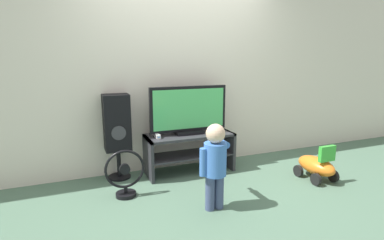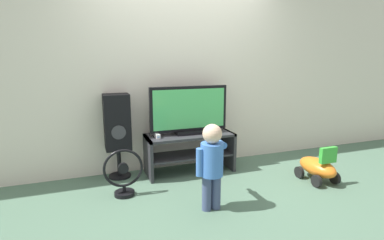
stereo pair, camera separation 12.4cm
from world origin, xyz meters
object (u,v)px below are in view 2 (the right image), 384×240
object	(u,v)px
television	(189,111)
game_console	(157,135)
floor_fan	(124,175)
ride_on_toy	(318,167)
remote_primary	(219,133)
child	(212,160)
speaker_tower	(117,124)

from	to	relation	value
television	game_console	size ratio (longest dim) A/B	5.01
television	floor_fan	world-z (taller)	television
floor_fan	ride_on_toy	distance (m)	2.27
television	remote_primary	bearing A→B (deg)	-20.13
child	speaker_tower	bearing A→B (deg)	123.40
speaker_tower	floor_fan	size ratio (longest dim) A/B	2.01
game_console	child	size ratio (longest dim) A/B	0.24
remote_primary	ride_on_toy	size ratio (longest dim) A/B	0.24
game_console	speaker_tower	world-z (taller)	speaker_tower
speaker_tower	floor_fan	xyz separation A→B (m)	(-0.01, -0.54, -0.44)
speaker_tower	television	bearing A→B (deg)	-7.21
television	child	bearing A→B (deg)	-97.45
remote_primary	speaker_tower	xyz separation A→B (m)	(-1.24, 0.24, 0.15)
television	speaker_tower	size ratio (longest dim) A/B	0.97
game_console	ride_on_toy	xyz separation A→B (m)	(1.77, -0.82, -0.35)
game_console	speaker_tower	bearing A→B (deg)	163.08
remote_primary	ride_on_toy	bearing A→B (deg)	-36.00
child	ride_on_toy	xyz separation A→B (m)	(1.47, 0.18, -0.33)
floor_fan	remote_primary	bearing A→B (deg)	13.48
television	speaker_tower	distance (m)	0.90
remote_primary	floor_fan	bearing A→B (deg)	-166.52
speaker_tower	floor_fan	bearing A→B (deg)	-91.55
television	ride_on_toy	xyz separation A→B (m)	(1.34, -0.84, -0.63)
game_console	ride_on_toy	size ratio (longest dim) A/B	0.38
television	floor_fan	distance (m)	1.15
television	child	size ratio (longest dim) A/B	1.18
ride_on_toy	television	bearing A→B (deg)	147.79
child	floor_fan	bearing A→B (deg)	142.26
television	game_console	xyz separation A→B (m)	(-0.43, -0.03, -0.28)
floor_fan	ride_on_toy	world-z (taller)	floor_fan
remote_primary	television	bearing A→B (deg)	159.87
speaker_tower	ride_on_toy	size ratio (longest dim) A/B	1.95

